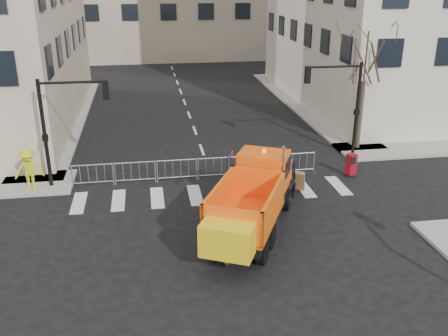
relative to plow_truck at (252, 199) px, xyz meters
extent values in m
plane|color=black|center=(-0.80, -1.47, -1.52)|extent=(120.00, 120.00, 0.00)
cube|color=gray|center=(-0.80, 7.03, -1.44)|extent=(64.00, 5.00, 0.15)
cylinder|color=black|center=(-8.80, 6.03, 1.18)|extent=(0.18, 0.18, 5.40)
cylinder|color=black|center=(7.70, 8.03, 1.18)|extent=(0.18, 0.18, 5.40)
cube|color=black|center=(0.09, 0.18, -0.66)|extent=(4.72, 6.71, 0.40)
cylinder|color=black|center=(0.28, 2.69, -1.02)|extent=(0.72, 1.02, 0.99)
cylinder|color=black|center=(1.97, 1.86, -1.02)|extent=(0.72, 1.02, 0.99)
cylinder|color=black|center=(-1.27, -0.44, -1.02)|extent=(0.72, 1.02, 0.99)
cylinder|color=black|center=(0.42, -1.28, -1.02)|extent=(0.72, 1.02, 0.99)
cylinder|color=black|center=(-1.79, -1.49, -1.02)|extent=(0.72, 1.02, 0.99)
cylinder|color=black|center=(-0.10, -2.33, -1.02)|extent=(0.72, 1.02, 0.99)
cube|color=#FF590E|center=(1.37, 2.76, -0.03)|extent=(2.33, 2.13, 0.90)
cube|color=#FF590E|center=(0.85, 1.71, 0.50)|extent=(2.49, 2.21, 1.62)
cylinder|color=silver|center=(1.39, 0.69, 0.82)|extent=(0.13, 0.13, 2.16)
cube|color=#FF590E|center=(-0.47, -0.94, 0.28)|extent=(3.77, 4.54, 1.48)
cube|color=yellow|center=(-1.55, -3.12, 0.01)|extent=(2.01, 1.60, 1.17)
cube|color=brown|center=(2.05, 4.13, -0.93)|extent=(2.81, 1.74, 1.01)
imported|color=black|center=(2.48, 3.02, -0.58)|extent=(0.79, 0.65, 1.87)
imported|color=black|center=(1.41, 3.64, -0.59)|extent=(1.10, 0.99, 1.85)
imported|color=black|center=(0.68, 3.44, -0.68)|extent=(1.03, 0.91, 1.67)
imported|color=#CDD419|center=(-9.64, 5.57, -0.34)|extent=(1.43, 0.97, 2.04)
cube|color=maroon|center=(6.32, 5.03, -0.82)|extent=(0.57, 0.54, 1.10)
camera|label=1|loc=(-4.00, -17.63, 8.38)|focal=40.00mm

